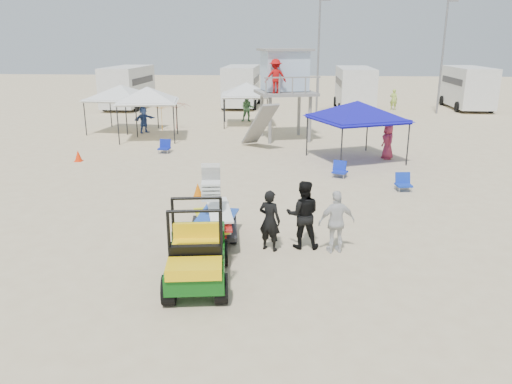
# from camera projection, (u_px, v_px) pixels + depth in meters

# --- Properties ---
(ground) EXTENTS (140.00, 140.00, 0.00)m
(ground) POSITION_uv_depth(u_px,v_px,m) (223.00, 287.00, 11.04)
(ground) COLOR beige
(ground) RESTS_ON ground
(utility_cart) EXTENTS (1.54, 2.60, 1.86)m
(utility_cart) POSITION_uv_depth(u_px,v_px,m) (195.00, 248.00, 10.93)
(utility_cart) COLOR #0B4C10
(utility_cart) RESTS_ON ground
(surf_trailer) EXTENTS (1.44, 2.32, 1.91)m
(surf_trailer) POSITION_uv_depth(u_px,v_px,m) (213.00, 216.00, 13.18)
(surf_trailer) COLOR black
(surf_trailer) RESTS_ON ground
(man_left) EXTENTS (0.69, 0.58, 1.62)m
(man_left) POSITION_uv_depth(u_px,v_px,m) (270.00, 221.00, 12.77)
(man_left) COLOR black
(man_left) RESTS_ON ground
(man_mid) EXTENTS (0.90, 0.71, 1.81)m
(man_mid) POSITION_uv_depth(u_px,v_px,m) (303.00, 215.00, 12.91)
(man_mid) COLOR black
(man_mid) RESTS_ON ground
(man_right) EXTENTS (1.03, 0.65, 1.64)m
(man_right) POSITION_uv_depth(u_px,v_px,m) (337.00, 222.00, 12.63)
(man_right) COLOR silver
(man_right) RESTS_ON ground
(lifeguard_tower) EXTENTS (3.62, 3.62, 4.72)m
(lifeguard_tower) POSITION_uv_depth(u_px,v_px,m) (284.00, 74.00, 26.69)
(lifeguard_tower) COLOR gray
(lifeguard_tower) RESTS_ON ground
(canopy_blue) EXTENTS (4.53, 4.53, 3.09)m
(canopy_blue) POSITION_uv_depth(u_px,v_px,m) (357.00, 104.00, 21.98)
(canopy_blue) COLOR black
(canopy_blue) RESTS_ON ground
(canopy_white_a) EXTENTS (3.52, 3.52, 3.26)m
(canopy_white_a) POSITION_uv_depth(u_px,v_px,m) (147.00, 89.00, 26.83)
(canopy_white_a) COLOR black
(canopy_white_a) RESTS_ON ground
(canopy_white_b) EXTENTS (3.64, 3.64, 3.16)m
(canopy_white_b) POSITION_uv_depth(u_px,v_px,m) (121.00, 87.00, 29.10)
(canopy_white_b) COLOR black
(canopy_white_b) RESTS_ON ground
(canopy_white_c) EXTENTS (3.35, 3.35, 3.11)m
(canopy_white_c) POSITION_uv_depth(u_px,v_px,m) (246.00, 85.00, 31.44)
(canopy_white_c) COLOR black
(canopy_white_c) RESTS_ON ground
(umbrella_a) EXTENTS (2.41, 2.43, 1.69)m
(umbrella_a) POSITION_uv_depth(u_px,v_px,m) (176.00, 115.00, 30.51)
(umbrella_a) COLOR #B11912
(umbrella_a) RESTS_ON ground
(umbrella_b) EXTENTS (2.56, 2.57, 1.70)m
(umbrella_b) POSITION_uv_depth(u_px,v_px,m) (162.00, 116.00, 30.03)
(umbrella_b) COLOR orange
(umbrella_b) RESTS_ON ground
(cone_near) EXTENTS (0.34, 0.34, 0.50)m
(cone_near) POSITION_uv_depth(u_px,v_px,m) (198.00, 190.00, 17.31)
(cone_near) COLOR orange
(cone_near) RESTS_ON ground
(cone_far) EXTENTS (0.34, 0.34, 0.50)m
(cone_far) POSITION_uv_depth(u_px,v_px,m) (78.00, 156.00, 22.45)
(cone_far) COLOR #FA3007
(cone_far) RESTS_ON ground
(beach_chair_a) EXTENTS (0.57, 0.61, 0.64)m
(beach_chair_a) POSITION_uv_depth(u_px,v_px,m) (165.00, 146.00, 24.20)
(beach_chair_a) COLOR #0E1E99
(beach_chair_a) RESTS_ON ground
(beach_chair_b) EXTENTS (0.60, 0.65, 0.64)m
(beach_chair_b) POSITION_uv_depth(u_px,v_px,m) (403.00, 182.00, 18.09)
(beach_chair_b) COLOR #1032B2
(beach_chair_b) RESTS_ON ground
(beach_chair_c) EXTENTS (0.69, 0.76, 0.64)m
(beach_chair_c) POSITION_uv_depth(u_px,v_px,m) (340.00, 169.00, 19.89)
(beach_chair_c) COLOR #1028B6
(beach_chair_c) RESTS_ON ground
(rv_far_left) EXTENTS (2.64, 6.80, 3.25)m
(rv_far_left) POSITION_uv_depth(u_px,v_px,m) (128.00, 85.00, 40.04)
(rv_far_left) COLOR silver
(rv_far_left) RESTS_ON ground
(rv_mid_left) EXTENTS (2.65, 6.50, 3.25)m
(rv_mid_left) POSITION_uv_depth(u_px,v_px,m) (241.00, 84.00, 40.78)
(rv_mid_left) COLOR silver
(rv_mid_left) RESTS_ON ground
(rv_mid_right) EXTENTS (2.64, 7.00, 3.25)m
(rv_mid_right) POSITION_uv_depth(u_px,v_px,m) (355.00, 87.00, 38.66)
(rv_mid_right) COLOR silver
(rv_mid_right) RESTS_ON ground
(rv_far_right) EXTENTS (2.64, 6.60, 3.25)m
(rv_far_right) POSITION_uv_depth(u_px,v_px,m) (468.00, 86.00, 39.40)
(rv_far_right) COLOR silver
(rv_far_right) RESTS_ON ground
(light_pole_left) EXTENTS (0.14, 0.14, 8.00)m
(light_pole_left) POSITION_uv_depth(u_px,v_px,m) (318.00, 59.00, 35.39)
(light_pole_left) COLOR slate
(light_pole_left) RESTS_ON ground
(light_pole_right) EXTENTS (0.14, 0.14, 8.00)m
(light_pole_right) POSITION_uv_depth(u_px,v_px,m) (442.00, 58.00, 36.13)
(light_pole_right) COLOR slate
(light_pole_right) RESTS_ON ground
(distant_beachgoers) EXTENTS (17.48, 18.07, 1.80)m
(distant_beachgoers) POSITION_uv_depth(u_px,v_px,m) (260.00, 116.00, 30.46)
(distant_beachgoers) COLOR #A22E44
(distant_beachgoers) RESTS_ON ground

